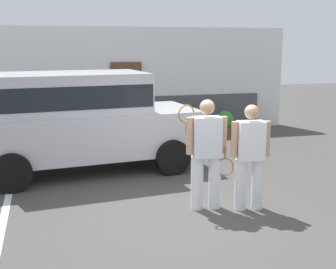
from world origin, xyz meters
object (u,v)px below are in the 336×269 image
Objects in this scene: potted_plant_by_porch at (193,120)px; tennis_player_woman at (250,156)px; parked_suv at (81,117)px; potted_plant_secondary at (225,122)px; tennis_player_man at (206,153)px.

tennis_player_woman is at bearing -99.71° from potted_plant_by_porch.
parked_suv is at bearing -141.58° from potted_plant_by_porch.
tennis_player_woman reaches higher than potted_plant_by_porch.
potted_plant_secondary is at bearing -100.76° from tennis_player_woman.
parked_suv is 2.81× the size of tennis_player_woman.
tennis_player_man is 5.69m from potted_plant_by_porch.
parked_suv is 2.68× the size of tennis_player_man.
tennis_player_man reaches higher than tennis_player_woman.
potted_plant_secondary is (4.36, 2.70, -0.76)m from parked_suv.
potted_plant_by_porch is at bearing -101.22° from tennis_player_man.
potted_plant_secondary is at bearing 26.19° from parked_suv.
parked_suv is 3.28m from tennis_player_man.
parked_suv is 6.84× the size of potted_plant_secondary.
parked_suv is at bearing -52.75° from tennis_player_man.
tennis_player_woman is at bearing -109.13° from potted_plant_secondary.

